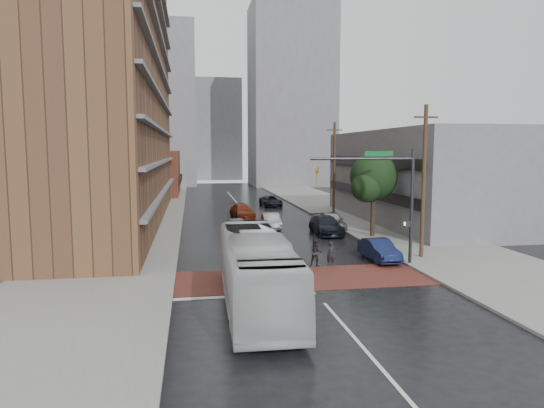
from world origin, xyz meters
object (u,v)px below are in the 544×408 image
object	(u,v)px
car_travel_a	(237,227)
car_travel_c	(242,211)
transit_bus	(256,270)
pedestrian_b	(316,253)
car_parked_near	(379,250)
suv_travel	(271,201)
car_parked_far	(331,221)
car_travel_b	(271,221)
car_parked_mid	(326,225)
pedestrian_a	(331,254)

from	to	relation	value
car_travel_a	car_travel_c	distance (m)	11.17
transit_bus	pedestrian_b	size ratio (longest dim) A/B	6.94
pedestrian_b	car_parked_near	distance (m)	4.59
transit_bus	car_parked_near	world-z (taller)	transit_bus
suv_travel	car_parked_far	world-z (taller)	car_parked_far
pedestrian_b	car_travel_a	world-z (taller)	pedestrian_b
transit_bus	suv_travel	xyz separation A→B (m)	(7.04, 38.78, -1.00)
pedestrian_b	car_travel_b	world-z (taller)	pedestrian_b
car_travel_a	car_parked_mid	xyz separation A→B (m)	(7.58, -0.00, -0.01)
pedestrian_a	suv_travel	xyz separation A→B (m)	(1.49, 32.03, -0.09)
car_parked_far	pedestrian_a	bearing A→B (deg)	-105.35
car_travel_a	pedestrian_b	bearing A→B (deg)	-71.59
transit_bus	car_travel_b	distance (m)	21.90
pedestrian_b	car_parked_near	bearing A→B (deg)	30.46
transit_bus	pedestrian_a	world-z (taller)	transit_bus
pedestrian_a	car_parked_near	xyz separation A→B (m)	(3.51, 1.00, -0.08)
car_travel_a	car_travel_c	bearing A→B (deg)	81.64
car_travel_b	car_parked_mid	bearing A→B (deg)	-38.03
pedestrian_a	pedestrian_b	size ratio (longest dim) A/B	0.89
car_travel_c	car_parked_near	bearing A→B (deg)	-80.88
car_parked_near	car_parked_far	xyz separation A→B (m)	(0.42, 12.37, 0.13)
car_parked_far	car_parked_near	bearing A→B (deg)	-90.91
transit_bus	car_parked_near	xyz separation A→B (m)	(9.06, 7.75, -0.98)
car_parked_near	transit_bus	bearing A→B (deg)	-141.38
pedestrian_b	car_parked_far	xyz separation A→B (m)	(4.90, 13.37, -0.05)
transit_bus	car_travel_b	bearing A→B (deg)	80.21
car_parked_mid	car_travel_a	bearing A→B (deg)	-179.78
car_travel_a	car_parked_far	world-z (taller)	car_parked_far
pedestrian_b	car_travel_a	bearing A→B (deg)	126.55
car_parked_near	car_travel_a	bearing A→B (deg)	127.11
car_travel_c	car_parked_far	size ratio (longest dim) A/B	1.00
car_parked_far	pedestrian_b	bearing A→B (deg)	-109.09
car_travel_b	car_travel_c	xyz separation A→B (m)	(-1.84, 7.53, -0.00)
suv_travel	car_travel_a	bearing A→B (deg)	-110.93
car_travel_b	car_parked_near	size ratio (longest dim) A/B	1.02
transit_bus	car_travel_b	xyz separation A→B (m)	(4.21, 21.47, -0.97)
pedestrian_b	car_travel_a	distance (m)	11.81
car_parked_mid	pedestrian_b	bearing A→B (deg)	-108.50
car_travel_c	car_travel_a	bearing A→B (deg)	-106.44
suv_travel	car_parked_mid	size ratio (longest dim) A/B	0.92
transit_bus	car_parked_near	size ratio (longest dim) A/B	2.86
car_travel_b	car_travel_c	size ratio (longest dim) A/B	0.88
transit_bus	car_parked_near	bearing A→B (deg)	41.86
car_travel_c	suv_travel	distance (m)	10.84
car_travel_c	car_parked_mid	distance (m)	12.59
car_travel_a	car_parked_near	size ratio (longest dim) A/B	1.09
car_travel_c	transit_bus	bearing A→B (deg)	-103.02
transit_bus	car_parked_mid	xyz separation A→B (m)	(8.38, 17.94, -0.91)
car_parked_mid	car_travel_b	bearing A→B (deg)	139.94
car_parked_far	car_travel_a	bearing A→B (deg)	-164.88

